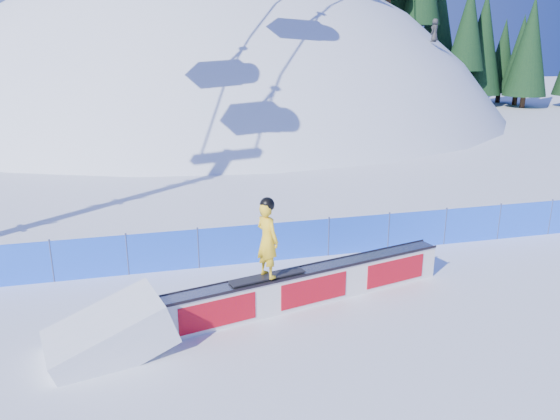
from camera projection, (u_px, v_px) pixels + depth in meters
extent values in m
plane|color=white|center=(429.00, 320.00, 13.04)|extent=(160.00, 160.00, 0.00)
sphere|color=white|center=(217.00, 284.00, 57.28)|extent=(64.00, 64.00, 64.00)
cylinder|color=#352115|center=(393.00, 2.00, 49.54)|extent=(0.50, 0.50, 1.40)
cylinder|color=#352115|center=(409.00, 17.00, 50.77)|extent=(0.50, 0.50, 1.40)
cylinder|color=#352115|center=(415.00, 33.00, 54.10)|extent=(0.50, 0.50, 1.40)
cylinder|color=#352115|center=(441.00, 42.00, 50.09)|extent=(0.50, 0.50, 1.40)
cylinder|color=#352115|center=(410.00, 47.00, 57.93)|extent=(0.50, 0.50, 1.40)
cylinder|color=#352115|center=(435.00, 58.00, 55.50)|extent=(0.50, 0.50, 1.40)
cone|color=black|center=(440.00, 5.00, 53.99)|extent=(3.97, 3.97, 9.03)
cylinder|color=#352115|center=(439.00, 75.00, 58.06)|extent=(0.50, 0.50, 1.40)
cone|color=black|center=(442.00, 30.00, 56.71)|extent=(3.51, 3.51, 7.97)
cylinder|color=#352115|center=(478.00, 99.00, 57.11)|extent=(0.50, 0.50, 1.40)
cone|color=black|center=(484.00, 45.00, 55.52)|extent=(4.22, 4.22, 9.60)
cylinder|color=#352115|center=(511.00, 103.00, 53.43)|extent=(0.50, 0.50, 1.40)
cone|color=black|center=(517.00, 51.00, 51.99)|extent=(3.75, 3.75, 8.53)
cylinder|color=#352115|center=(511.00, 98.00, 57.86)|extent=(0.50, 0.50, 1.40)
cone|color=black|center=(517.00, 47.00, 56.33)|extent=(4.03, 4.03, 9.17)
cylinder|color=#352115|center=(515.00, 97.00, 58.82)|extent=(0.50, 0.50, 1.40)
cone|color=black|center=(521.00, 55.00, 57.53)|extent=(3.32, 3.32, 7.54)
cube|color=blue|center=(359.00, 235.00, 17.04)|extent=(22.00, 0.03, 1.20)
cylinder|color=#3C456C|center=(52.00, 260.00, 14.92)|extent=(0.05, 0.05, 1.30)
cylinder|color=#3C456C|center=(127.00, 253.00, 15.39)|extent=(0.05, 0.05, 1.30)
cylinder|color=#3C456C|center=(198.00, 247.00, 15.86)|extent=(0.05, 0.05, 1.30)
cylinder|color=#3C456C|center=(265.00, 241.00, 16.32)|extent=(0.05, 0.05, 1.30)
cylinder|color=#3C456C|center=(329.00, 236.00, 16.79)|extent=(0.05, 0.05, 1.30)
cylinder|color=#3C456C|center=(389.00, 230.00, 17.25)|extent=(0.05, 0.05, 1.30)
cylinder|color=#3C456C|center=(445.00, 225.00, 17.72)|extent=(0.05, 0.05, 1.30)
cylinder|color=#3C456C|center=(499.00, 221.00, 18.19)|extent=(0.05, 0.05, 1.30)
cylinder|color=#3C456C|center=(550.00, 216.00, 18.65)|extent=(0.05, 0.05, 1.30)
cube|color=silver|center=(309.00, 287.00, 13.78)|extent=(7.78, 2.34, 0.89)
cube|color=#91939E|center=(309.00, 270.00, 13.64)|extent=(7.71, 2.35, 0.04)
cube|color=black|center=(315.00, 273.00, 13.42)|extent=(7.67, 1.89, 0.06)
cube|color=black|center=(304.00, 266.00, 13.86)|extent=(7.67, 1.89, 0.06)
cube|color=red|center=(314.00, 291.00, 13.56)|extent=(7.28, 1.79, 0.67)
cube|color=red|center=(304.00, 283.00, 13.99)|extent=(7.28, 1.79, 0.67)
cube|color=black|center=(268.00, 277.00, 13.10)|extent=(1.94, 0.79, 0.04)
imported|color=yellow|center=(267.00, 240.00, 12.82)|extent=(0.70, 0.80, 1.85)
sphere|color=black|center=(267.00, 205.00, 12.57)|extent=(0.35, 0.35, 0.35)
imported|color=#2B2B2B|center=(435.00, 30.00, 39.93)|extent=(0.96, 0.90, 1.65)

